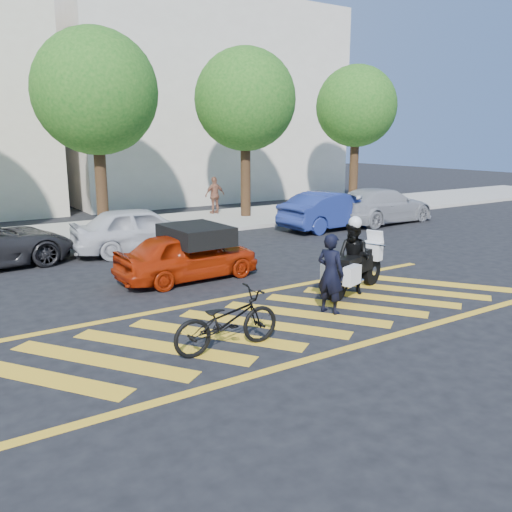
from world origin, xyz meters
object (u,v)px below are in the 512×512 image
bicycle (227,321)px  officer_moto (354,258)px  police_motorcycle (354,269)px  parked_right (332,210)px  officer_bike (331,274)px  parked_far_right (381,206)px  red_convertible (188,256)px  parked_mid_right (141,229)px

bicycle → officer_moto: size_ratio=1.19×
police_motorcycle → parked_right: 9.04m
bicycle → officer_bike: bearing=-77.7°
officer_bike → bicycle: size_ratio=0.84×
officer_moto → parked_right: officer_moto is taller
officer_moto → parked_far_right: bearing=111.8°
police_motorcycle → parked_right: size_ratio=0.53×
red_convertible → parked_far_right: parked_far_right is taller
parked_right → parked_far_right: 2.77m
bicycle → parked_far_right: parked_far_right is taller
police_motorcycle → parked_far_right: parked_far_right is taller
parked_mid_right → officer_bike: bearing=-167.5°
parked_right → parked_far_right: bearing=-94.1°
bicycle → parked_right: 13.04m
officer_bike → parked_mid_right: bearing=-9.8°
parked_right → officer_moto: bearing=138.1°
bicycle → parked_right: bearing=-48.0°
bicycle → police_motorcycle: (4.33, 1.39, 0.06)m
officer_bike → bicycle: (-2.87, -0.57, -0.32)m
officer_moto → parked_mid_right: (-2.54, 7.15, -0.11)m
bicycle → parked_mid_right: size_ratio=0.47×
officer_bike → parked_far_right: bearing=-68.3°
police_motorcycle → parked_far_right: (8.27, 7.17, 0.15)m
officer_bike → bicycle: 2.94m
red_convertible → parked_right: 9.16m
red_convertible → parked_far_right: (11.07, 3.88, 0.11)m
bicycle → parked_right: (9.84, 8.55, 0.22)m
officer_bike → police_motorcycle: size_ratio=0.71×
parked_right → bicycle: bearing=126.8°
bicycle → police_motorcycle: size_ratio=0.84×
officer_bike → police_motorcycle: officer_bike is taller
officer_bike → parked_right: 10.59m
officer_bike → parked_mid_right: (-1.10, 7.98, -0.11)m
officer_moto → red_convertible: officer_moto is taller
officer_bike → red_convertible: officer_bike is taller
police_motorcycle → parked_mid_right: bearing=90.7°
red_convertible → parked_right: parked_right is taller
parked_far_right → police_motorcycle: bearing=126.3°
officer_moto → parked_mid_right: 7.59m
officer_bike → police_motorcycle: bearing=-78.4°
police_motorcycle → parked_mid_right: 7.61m
parked_mid_right → red_convertible: bearing=-178.9°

